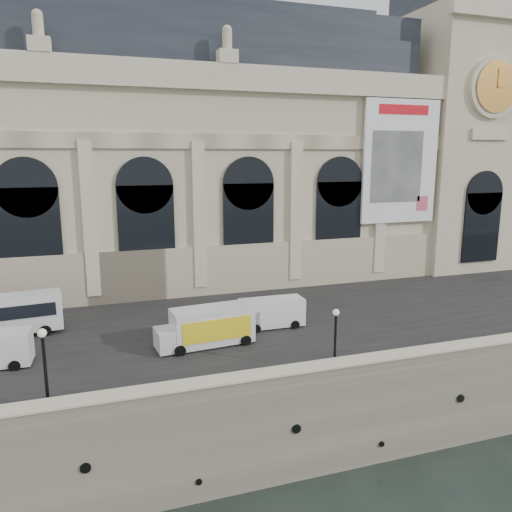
{
  "coord_description": "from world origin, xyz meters",
  "views": [
    {
      "loc": [
        -8.95,
        -25.08,
        19.68
      ],
      "look_at": [
        6.82,
        22.0,
        9.65
      ],
      "focal_mm": 35.0,
      "sensor_mm": 36.0,
      "label": 1
    }
  ],
  "objects_px": {
    "van_c": "(268,313)",
    "box_truck": "(207,327)",
    "lamp_right": "(335,341)",
    "lamp_left": "(45,371)"
  },
  "relations": [
    {
      "from": "lamp_right",
      "to": "lamp_left",
      "type": "bearing_deg",
      "value": 178.47
    },
    {
      "from": "van_c",
      "to": "box_truck",
      "type": "bearing_deg",
      "value": -157.42
    },
    {
      "from": "lamp_left",
      "to": "lamp_right",
      "type": "xyz_separation_m",
      "value": [
        17.06,
        -0.46,
        -0.24
      ]
    },
    {
      "from": "van_c",
      "to": "lamp_right",
      "type": "xyz_separation_m",
      "value": [
        1.15,
        -9.36,
        0.9
      ]
    },
    {
      "from": "van_c",
      "to": "lamp_right",
      "type": "bearing_deg",
      "value": -82.99
    },
    {
      "from": "box_truck",
      "to": "lamp_left",
      "type": "relative_size",
      "value": 1.54
    },
    {
      "from": "lamp_right",
      "to": "box_truck",
      "type": "bearing_deg",
      "value": 133.52
    },
    {
      "from": "lamp_left",
      "to": "lamp_right",
      "type": "height_order",
      "value": "lamp_left"
    },
    {
      "from": "van_c",
      "to": "box_truck",
      "type": "distance_m",
      "value": 6.01
    },
    {
      "from": "lamp_left",
      "to": "box_truck",
      "type": "bearing_deg",
      "value": 32.46
    }
  ]
}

